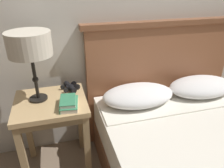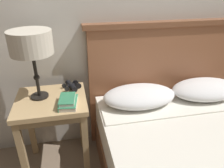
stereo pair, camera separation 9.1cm
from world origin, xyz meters
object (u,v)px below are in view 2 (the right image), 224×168
(book_on_nightstand, at_px, (68,103))
(nightstand, at_px, (52,110))
(book_stacked_on_top, at_px, (67,99))
(table_lamp, at_px, (31,44))
(binoculars_pair, at_px, (71,86))

(book_on_nightstand, bearing_deg, nightstand, 138.44)
(book_on_nightstand, xyz_separation_m, book_stacked_on_top, (-0.01, 0.00, 0.03))
(book_stacked_on_top, bearing_deg, table_lamp, 142.10)
(nightstand, height_order, binoculars_pair, binoculars_pair)
(nightstand, distance_m, book_stacked_on_top, 0.22)
(nightstand, xyz_separation_m, book_stacked_on_top, (0.12, -0.11, 0.15))
(nightstand, relative_size, table_lamp, 1.33)
(nightstand, bearing_deg, binoculars_pair, 40.93)
(table_lamp, bearing_deg, book_on_nightstand, -37.48)
(book_stacked_on_top, bearing_deg, nightstand, 137.58)
(table_lamp, height_order, binoculars_pair, table_lamp)
(book_stacked_on_top, bearing_deg, binoculars_pair, 80.91)
(nightstand, distance_m, book_on_nightstand, 0.21)
(table_lamp, height_order, book_stacked_on_top, table_lamp)
(book_on_nightstand, height_order, binoculars_pair, binoculars_pair)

